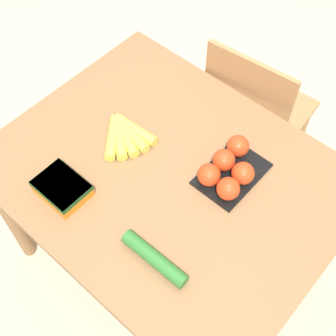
% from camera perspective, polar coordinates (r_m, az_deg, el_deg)
% --- Properties ---
extents(ground_plane, '(12.00, 12.00, 0.00)m').
position_cam_1_polar(ground_plane, '(2.26, -0.00, -11.07)').
color(ground_plane, '#B7A88E').
extents(dining_table, '(1.17, 0.93, 0.74)m').
position_cam_1_polar(dining_table, '(1.69, -0.00, -2.54)').
color(dining_table, olive).
rests_on(dining_table, ground_plane).
extents(chair, '(0.46, 0.44, 0.88)m').
position_cam_1_polar(chair, '(2.16, 10.36, 6.45)').
color(chair, '#A87547').
rests_on(chair, ground_plane).
extents(banana_bunch, '(0.20, 0.19, 0.04)m').
position_cam_1_polar(banana_bunch, '(1.69, -5.36, 4.14)').
color(banana_bunch, brown).
rests_on(banana_bunch, dining_table).
extents(tomato_pack, '(0.17, 0.25, 0.09)m').
position_cam_1_polar(tomato_pack, '(1.58, 7.44, -0.15)').
color(tomato_pack, black).
rests_on(tomato_pack, dining_table).
extents(carrot_bag, '(0.17, 0.13, 0.05)m').
position_cam_1_polar(carrot_bag, '(1.57, -12.81, -2.35)').
color(carrot_bag, orange).
rests_on(carrot_bag, dining_table).
extents(cucumber_near, '(0.24, 0.05, 0.05)m').
position_cam_1_polar(cucumber_near, '(1.43, -1.66, -10.97)').
color(cucumber_near, '#2D702D').
rests_on(cucumber_near, dining_table).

